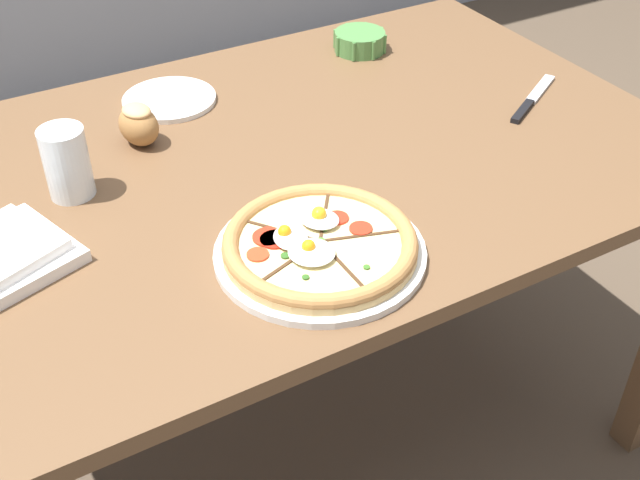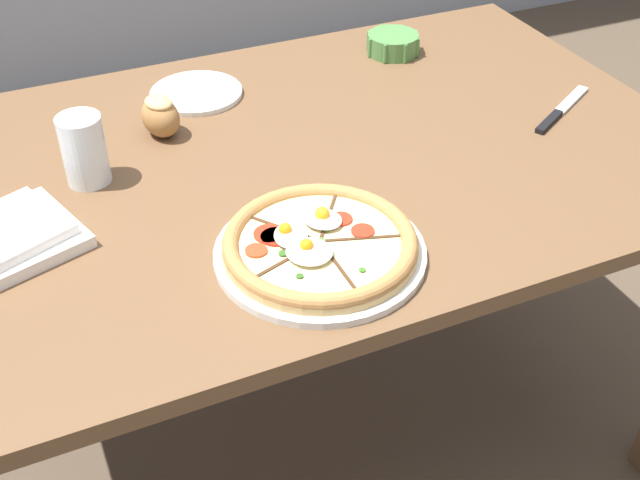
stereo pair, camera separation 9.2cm
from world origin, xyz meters
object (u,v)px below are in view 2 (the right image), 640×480
object	(u,v)px
napkin_folded	(4,239)
water_glass	(85,153)
pizza	(319,245)
bread_piece_near	(160,115)
knife_main	(562,110)
side_saucer	(196,93)
ramekin_bowl	(393,43)
dining_table	(297,199)

from	to	relation	value
napkin_folded	water_glass	bearing A→B (deg)	41.39
pizza	water_glass	xyz separation A→B (m)	(-0.27, 0.34, 0.03)
bread_piece_near	knife_main	xyz separation A→B (m)	(0.72, -0.22, -0.04)
napkin_folded	side_saucer	distance (m)	0.54
bread_piece_near	knife_main	size ratio (longest dim) A/B	0.49
ramekin_bowl	knife_main	world-z (taller)	ramekin_bowl
ramekin_bowl	side_saucer	xyz separation A→B (m)	(-0.45, -0.02, -0.02)
bread_piece_near	side_saucer	world-z (taller)	bread_piece_near
pizza	ramekin_bowl	world-z (taller)	pizza
pizza	knife_main	size ratio (longest dim) A/B	1.59
ramekin_bowl	napkin_folded	size ratio (longest dim) A/B	0.47
napkin_folded	dining_table	bearing A→B (deg)	7.60
bread_piece_near	knife_main	bearing A→B (deg)	-17.36
water_glass	napkin_folded	bearing A→B (deg)	-138.61
knife_main	bread_piece_near	bearing A→B (deg)	132.51
pizza	napkin_folded	bearing A→B (deg)	153.72
napkin_folded	knife_main	size ratio (longest dim) A/B	1.28
knife_main	pizza	bearing A→B (deg)	169.49
dining_table	ramekin_bowl	size ratio (longest dim) A/B	12.11
dining_table	water_glass	size ratio (longest dim) A/B	11.98
ramekin_bowl	pizza	bearing A→B (deg)	-126.66
ramekin_bowl	napkin_folded	xyz separation A→B (m)	(-0.85, -0.37, -0.01)
napkin_folded	knife_main	world-z (taller)	napkin_folded
napkin_folded	side_saucer	size ratio (longest dim) A/B	1.39
bread_piece_near	water_glass	size ratio (longest dim) A/B	0.82
dining_table	pizza	size ratio (longest dim) A/B	4.55
pizza	bread_piece_near	bearing A→B (deg)	105.02
pizza	dining_table	bearing A→B (deg)	74.48
napkin_folded	bread_piece_near	bearing A→B (deg)	37.43
side_saucer	knife_main	bearing A→B (deg)	-29.33
dining_table	water_glass	bearing A→B (deg)	169.01
napkin_folded	side_saucer	xyz separation A→B (m)	(0.40, 0.35, -0.01)
dining_table	side_saucer	bearing A→B (deg)	107.84
knife_main	water_glass	xyz separation A→B (m)	(-0.87, 0.13, 0.05)
knife_main	ramekin_bowl	bearing A→B (deg)	85.22
side_saucer	water_glass	bearing A→B (deg)	-138.86
bread_piece_near	knife_main	world-z (taller)	bread_piece_near
dining_table	bread_piece_near	distance (m)	0.29
dining_table	knife_main	size ratio (longest dim) A/B	7.25
dining_table	ramekin_bowl	distance (m)	0.48
dining_table	napkin_folded	world-z (taller)	napkin_folded
ramekin_bowl	knife_main	size ratio (longest dim) A/B	0.60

